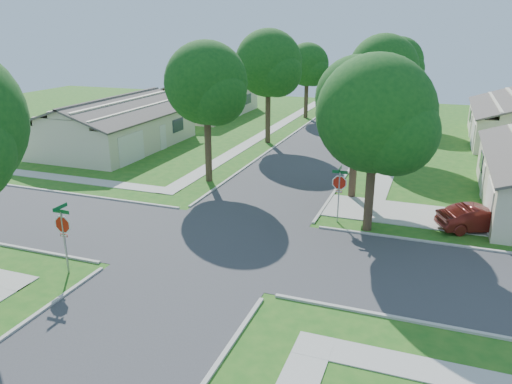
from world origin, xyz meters
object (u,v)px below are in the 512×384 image
object	(u,v)px
tree_w_mid	(269,66)
tree_w_near	(207,87)
tree_e_far	(398,64)
car_curb_west	(328,106)
stop_sign_ne	(339,185)
stop_sign_sw	(63,227)
tree_e_mid	(384,73)
tree_e_near	(358,102)
car_driveway	(479,218)
tree_ne_corner	(377,119)
car_curb_east	(377,118)
house_nw_near	(116,129)
tree_w_far	(308,67)
house_nw_far	(205,101)

from	to	relation	value
tree_w_mid	tree_w_near	bearing A→B (deg)	-90.02
tree_e_far	car_curb_west	xyz separation A→B (m)	(-7.95, 4.53, -5.31)
stop_sign_ne	tree_e_far	xyz separation A→B (m)	(0.05, 29.31, 3.95)
stop_sign_sw	tree_e_mid	world-z (taller)	tree_e_mid
tree_e_near	tree_e_mid	size ratio (longest dim) A/B	0.90
tree_e_far	car_driveway	distance (m)	29.33
tree_ne_corner	car_curb_west	size ratio (longest dim) A/B	1.89
stop_sign_ne	tree_ne_corner	size ratio (longest dim) A/B	0.34
tree_e_mid	car_curb_east	bearing A→B (deg)	97.70
stop_sign_sw	stop_sign_ne	distance (m)	13.29
tree_e_far	stop_sign_ne	bearing A→B (deg)	-90.10
tree_e_mid	tree_ne_corner	bearing A→B (deg)	-84.55
tree_e_mid	car_curb_east	distance (m)	12.87
tree_e_mid	tree_w_mid	xyz separation A→B (m)	(-9.40, 0.00, 0.24)
stop_sign_ne	car_driveway	world-z (taller)	stop_sign_ne
tree_ne_corner	house_nw_near	bearing A→B (deg)	154.23
tree_w_far	car_curb_west	distance (m)	6.79
tree_w_mid	car_curb_east	world-z (taller)	tree_w_mid
stop_sign_ne	tree_w_near	bearing A→B (deg)	155.26
tree_w_near	tree_w_mid	size ratio (longest dim) A/B	0.94
house_nw_far	tree_w_near	bearing A→B (deg)	-63.73
stop_sign_sw	tree_e_near	distance (m)	17.04
tree_w_near	tree_w_far	bearing A→B (deg)	90.01
stop_sign_sw	stop_sign_ne	bearing A→B (deg)	45.00
tree_w_far	tree_ne_corner	xyz separation A→B (m)	(11.01, -29.80, 0.09)
tree_e_far	house_nw_near	world-z (taller)	tree_e_far
tree_w_mid	car_driveway	world-z (taller)	tree_w_mid
tree_w_mid	car_driveway	xyz separation A→B (m)	(16.14, -15.04, -5.84)
tree_e_near	tree_e_far	xyz separation A→B (m)	(0.00, 25.00, 0.34)
car_curb_east	tree_w_mid	bearing A→B (deg)	-123.58
tree_w_mid	stop_sign_sw	bearing A→B (deg)	-90.13
stop_sign_ne	house_nw_far	world-z (taller)	house_nw_far
tree_w_near	house_nw_near	size ratio (longest dim) A/B	0.66
car_curb_west	tree_ne_corner	bearing A→B (deg)	108.19
stop_sign_sw	house_nw_far	bearing A→B (deg)	107.10
stop_sign_sw	car_curb_east	xyz separation A→B (m)	(7.90, 37.23, -1.29)
tree_w_near	tree_w_mid	world-z (taller)	tree_w_mid
tree_e_near	tree_w_far	xyz separation A→B (m)	(-9.40, 25.00, -0.14)
tree_e_near	car_curb_west	distance (m)	30.98
tree_w_near	car_curb_east	world-z (taller)	tree_w_near
stop_sign_sw	house_nw_far	distance (m)	38.40
house_nw_near	car_curb_west	bearing A→B (deg)	61.48
tree_e_far	car_curb_east	xyz separation A→B (m)	(-1.55, -1.47, -5.24)
car_curb_west	tree_w_near	bearing A→B (deg)	89.83
stop_sign_sw	car_curb_west	distance (m)	43.28
tree_w_far	house_nw_near	distance (m)	22.49
tree_w_near	tree_e_far	bearing A→B (deg)	69.40
stop_sign_ne	tree_w_near	xyz separation A→B (m)	(-9.34, 4.31, 4.08)
house_nw_far	tree_w_far	bearing A→B (deg)	10.05
tree_ne_corner	car_curb_west	world-z (taller)	tree_ne_corner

